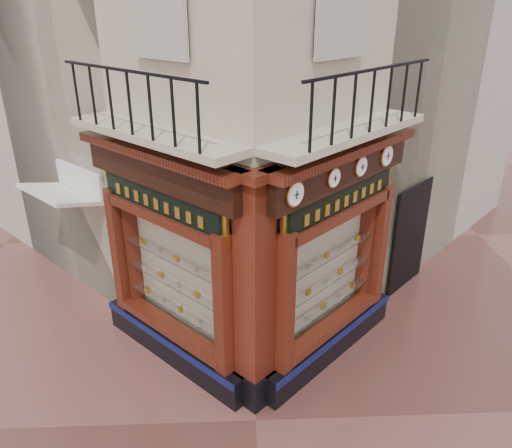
{
  "coord_description": "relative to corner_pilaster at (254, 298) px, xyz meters",
  "views": [
    {
      "loc": [
        -0.25,
        -5.87,
        6.02
      ],
      "look_at": [
        0.09,
        2.0,
        2.49
      ],
      "focal_mm": 35.0,
      "sensor_mm": 36.0,
      "label": 1
    }
  ],
  "objects": [
    {
      "name": "ground",
      "position": [
        0.0,
        -0.5,
        -1.95
      ],
      "size": [
        80.0,
        80.0,
        0.0
      ],
      "primitive_type": "plane",
      "color": "#542D27",
      "rests_on": "ground"
    },
    {
      "name": "main_building",
      "position": [
        0.0,
        5.66,
        4.05
      ],
      "size": [
        11.31,
        11.31,
        12.0
      ],
      "primitive_type": "cube",
      "rotation": [
        0.0,
        0.0,
        0.79
      ],
      "color": "beige",
      "rests_on": "ground"
    },
    {
      "name": "neighbour_left",
      "position": [
        -2.47,
        8.13,
        3.55
      ],
      "size": [
        11.31,
        11.31,
        11.0
      ],
      "primitive_type": "cube",
      "rotation": [
        0.0,
        0.0,
        0.79
      ],
      "color": "#BBB2A3",
      "rests_on": "ground"
    },
    {
      "name": "neighbour_right",
      "position": [
        2.47,
        8.13,
        3.55
      ],
      "size": [
        11.31,
        11.31,
        11.0
      ],
      "primitive_type": "cube",
      "rotation": [
        0.0,
        0.0,
        0.79
      ],
      "color": "#BBB2A3",
      "rests_on": "ground"
    },
    {
      "name": "shopfront_left",
      "position": [
        -1.41,
        1.07,
        0.03
      ],
      "size": [
        2.86,
        2.86,
        3.98
      ],
      "rotation": [
        0.0,
        0.0,
        2.36
      ],
      "color": "black",
      "rests_on": "ground"
    },
    {
      "name": "shopfront_right",
      "position": [
        1.41,
        1.07,
        0.03
      ],
      "size": [
        2.86,
        2.86,
        3.98
      ],
      "rotation": [
        0.0,
        0.0,
        0.79
      ],
      "color": "black",
      "rests_on": "ground"
    },
    {
      "name": "corner_pilaster",
      "position": [
        0.0,
        0.0,
        0.0
      ],
      "size": [
        0.85,
        0.85,
        3.98
      ],
      "rotation": [
        0.0,
        0.0,
        0.79
      ],
      "color": "black",
      "rests_on": "ground"
    },
    {
      "name": "balcony",
      "position": [
        0.0,
        0.99,
        2.27
      ],
      "size": [
        5.94,
        2.97,
        1.03
      ],
      "color": "beige",
      "rests_on": "ground"
    },
    {
      "name": "clock_a",
      "position": [
        0.55,
        -0.05,
        1.67
      ],
      "size": [
        0.3,
        0.3,
        0.37
      ],
      "rotation": [
        0.0,
        0.0,
        0.79
      ],
      "color": "#C17940",
      "rests_on": "ground"
    },
    {
      "name": "clock_b",
      "position": [
        1.2,
        0.6,
        1.67
      ],
      "size": [
        0.25,
        0.25,
        0.31
      ],
      "rotation": [
        0.0,
        0.0,
        0.79
      ],
      "color": "#C17940",
      "rests_on": "ground"
    },
    {
      "name": "clock_c",
      "position": [
        1.74,
        1.13,
        1.67
      ],
      "size": [
        0.27,
        0.27,
        0.33
      ],
      "rotation": [
        0.0,
        0.0,
        0.79
      ],
      "color": "#C17940",
      "rests_on": "ground"
    },
    {
      "name": "clock_d",
      "position": [
        2.31,
        1.71,
        1.67
      ],
      "size": [
        0.3,
        0.3,
        0.38
      ],
      "rotation": [
        0.0,
        0.0,
        0.79
      ],
      "color": "#C17940",
      "rests_on": "ground"
    },
    {
      "name": "awning",
      "position": [
        -3.73,
        3.02,
        -1.95
      ],
      "size": [
        1.88,
        1.88,
        0.32
      ],
      "primitive_type": null,
      "rotation": [
        0.24,
        0.0,
        2.36
      ],
      "color": "white",
      "rests_on": "ground"
    },
    {
      "name": "signboard_left",
      "position": [
        -1.46,
        1.01,
        1.15
      ],
      "size": [
        2.2,
        2.2,
        0.59
      ],
      "rotation": [
        0.0,
        0.0,
        2.36
      ],
      "color": "gold",
      "rests_on": "ground"
    },
    {
      "name": "signboard_right",
      "position": [
        1.46,
        1.01,
        1.15
      ],
      "size": [
        2.17,
        2.17,
        0.58
      ],
      "rotation": [
        0.0,
        0.0,
        0.79
      ],
      "color": "gold",
      "rests_on": "ground"
    }
  ]
}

